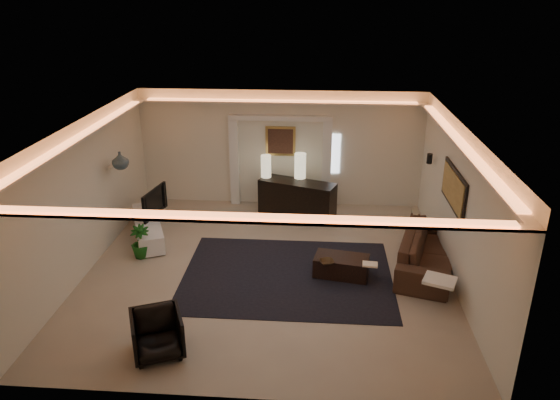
# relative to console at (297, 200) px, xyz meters

# --- Properties ---
(floor) EXTENTS (7.00, 7.00, 0.00)m
(floor) POSITION_rel_console_xyz_m (-0.46, -2.75, -0.40)
(floor) COLOR gray
(floor) RESTS_ON ground
(ceiling) EXTENTS (7.00, 7.00, 0.00)m
(ceiling) POSITION_rel_console_xyz_m (-0.46, -2.75, 2.50)
(ceiling) COLOR white
(ceiling) RESTS_ON ground
(wall_back) EXTENTS (7.00, 0.00, 7.00)m
(wall_back) POSITION_rel_console_xyz_m (-0.46, 0.75, 1.05)
(wall_back) COLOR silver
(wall_back) RESTS_ON ground
(wall_front) EXTENTS (7.00, 0.00, 7.00)m
(wall_front) POSITION_rel_console_xyz_m (-0.46, -6.25, 1.05)
(wall_front) COLOR silver
(wall_front) RESTS_ON ground
(wall_left) EXTENTS (0.00, 7.00, 7.00)m
(wall_left) POSITION_rel_console_xyz_m (-3.96, -2.75, 1.05)
(wall_left) COLOR silver
(wall_left) RESTS_ON ground
(wall_right) EXTENTS (0.00, 7.00, 7.00)m
(wall_right) POSITION_rel_console_xyz_m (3.04, -2.75, 1.05)
(wall_right) COLOR silver
(wall_right) RESTS_ON ground
(cove_soffit) EXTENTS (7.00, 7.00, 0.04)m
(cove_soffit) POSITION_rel_console_xyz_m (-0.46, -2.75, 2.22)
(cove_soffit) COLOR silver
(cove_soffit) RESTS_ON ceiling
(daylight_slit) EXTENTS (0.25, 0.03, 1.00)m
(daylight_slit) POSITION_rel_console_xyz_m (0.89, 0.73, 0.95)
(daylight_slit) COLOR white
(daylight_slit) RESTS_ON wall_back
(area_rug) EXTENTS (4.00, 3.00, 0.01)m
(area_rug) POSITION_rel_console_xyz_m (-0.06, -2.95, -0.39)
(area_rug) COLOR black
(area_rug) RESTS_ON ground
(pilaster_left) EXTENTS (0.22, 0.20, 2.20)m
(pilaster_left) POSITION_rel_console_xyz_m (-1.61, 0.65, 0.70)
(pilaster_left) COLOR silver
(pilaster_left) RESTS_ON ground
(pilaster_right) EXTENTS (0.22, 0.20, 2.20)m
(pilaster_right) POSITION_rel_console_xyz_m (0.69, 0.65, 0.70)
(pilaster_right) COLOR silver
(pilaster_right) RESTS_ON ground
(alcove_header) EXTENTS (2.52, 0.20, 0.12)m
(alcove_header) POSITION_rel_console_xyz_m (-0.46, 0.65, 1.85)
(alcove_header) COLOR silver
(alcove_header) RESTS_ON wall_back
(painting_frame) EXTENTS (0.74, 0.04, 0.74)m
(painting_frame) POSITION_rel_console_xyz_m (-0.46, 0.72, 1.25)
(painting_frame) COLOR tan
(painting_frame) RESTS_ON wall_back
(painting_canvas) EXTENTS (0.62, 0.02, 0.62)m
(painting_canvas) POSITION_rel_console_xyz_m (-0.46, 0.70, 1.25)
(painting_canvas) COLOR #4C2D1E
(painting_canvas) RESTS_ON wall_back
(art_panel_frame) EXTENTS (0.04, 1.64, 0.74)m
(art_panel_frame) POSITION_rel_console_xyz_m (3.01, -2.45, 1.30)
(art_panel_frame) COLOR black
(art_panel_frame) RESTS_ON wall_right
(art_panel_gold) EXTENTS (0.02, 1.50, 0.62)m
(art_panel_gold) POSITION_rel_console_xyz_m (2.99, -2.45, 1.30)
(art_panel_gold) COLOR tan
(art_panel_gold) RESTS_ON wall_right
(wall_sconce) EXTENTS (0.12, 0.12, 0.22)m
(wall_sconce) POSITION_rel_console_xyz_m (2.92, -0.55, 1.28)
(wall_sconce) COLOR black
(wall_sconce) RESTS_ON wall_right
(wall_niche) EXTENTS (0.10, 0.55, 0.04)m
(wall_niche) POSITION_rel_console_xyz_m (-3.90, -1.35, 1.25)
(wall_niche) COLOR silver
(wall_niche) RESTS_ON wall_left
(console) EXTENTS (1.92, 1.16, 0.92)m
(console) POSITION_rel_console_xyz_m (0.00, 0.00, 0.00)
(console) COLOR black
(console) RESTS_ON ground
(lamp_left) EXTENTS (0.27, 0.27, 0.55)m
(lamp_left) POSITION_rel_console_xyz_m (-0.78, 0.29, 0.69)
(lamp_left) COLOR #F7EBBD
(lamp_left) RESTS_ON console
(lamp_right) EXTENTS (0.36, 0.36, 0.62)m
(lamp_right) POSITION_rel_console_xyz_m (0.05, 0.29, 0.69)
(lamp_right) COLOR #FFF7C8
(lamp_right) RESTS_ON console
(media_ledge) EXTENTS (1.27, 2.12, 0.39)m
(media_ledge) POSITION_rel_console_xyz_m (-3.25, -1.48, -0.18)
(media_ledge) COLOR white
(media_ledge) RESTS_ON ground
(tv) EXTENTS (1.08, 0.32, 0.62)m
(tv) POSITION_rel_console_xyz_m (-3.24, -1.18, 0.36)
(tv) COLOR black
(tv) RESTS_ON media_ledge
(figurine) EXTENTS (0.16, 0.16, 0.36)m
(figurine) POSITION_rel_console_xyz_m (-3.30, -0.44, 0.24)
(figurine) COLOR black
(figurine) RESTS_ON media_ledge
(ginger_jar) EXTENTS (0.39, 0.39, 0.36)m
(ginger_jar) POSITION_rel_console_xyz_m (-3.61, -1.69, 1.45)
(ginger_jar) COLOR slate
(ginger_jar) RESTS_ON wall_niche
(plant) EXTENTS (0.46, 0.46, 0.69)m
(plant) POSITION_rel_console_xyz_m (-3.10, -2.40, -0.05)
(plant) COLOR #134B13
(plant) RESTS_ON ground
(sofa) EXTENTS (2.67, 1.62, 0.73)m
(sofa) POSITION_rel_console_xyz_m (2.69, -2.39, -0.04)
(sofa) COLOR #402316
(sofa) RESTS_ON ground
(throw_blanket) EXTENTS (0.65, 0.59, 0.06)m
(throw_blanket) POSITION_rel_console_xyz_m (2.59, -3.85, 0.15)
(throw_blanket) COLOR silver
(throw_blanket) RESTS_ON sofa
(throw_pillow) EXTENTS (0.13, 0.36, 0.36)m
(throw_pillow) POSITION_rel_console_xyz_m (2.57, -1.29, 0.15)
(throw_pillow) COLOR tan
(throw_pillow) RESTS_ON sofa
(coffee_table) EXTENTS (1.10, 0.73, 0.38)m
(coffee_table) POSITION_rel_console_xyz_m (0.98, -2.85, -0.20)
(coffee_table) COLOR black
(coffee_table) RESTS_ON ground
(bowl) EXTENTS (0.33, 0.33, 0.07)m
(bowl) POSITION_rel_console_xyz_m (0.69, -3.13, 0.04)
(bowl) COLOR #322212
(bowl) RESTS_ON coffee_table
(magazine) EXTENTS (0.30, 0.23, 0.03)m
(magazine) POSITION_rel_console_xyz_m (1.49, -3.13, 0.02)
(magazine) COLOR #FFE5BF
(magazine) RESTS_ON coffee_table
(armchair) EXTENTS (0.97, 0.98, 0.69)m
(armchair) POSITION_rel_console_xyz_m (-1.86, -5.40, -0.06)
(armchair) COLOR black
(armchair) RESTS_ON ground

